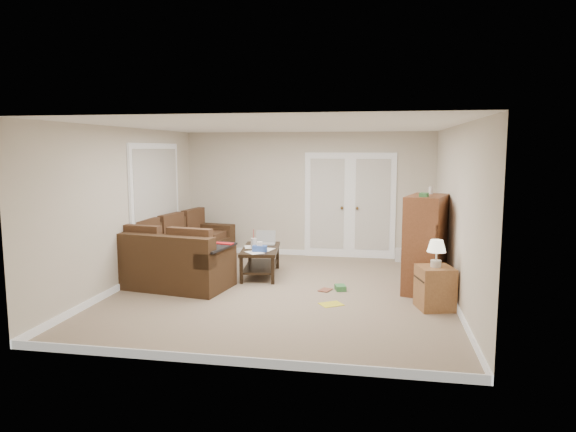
% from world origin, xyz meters
% --- Properties ---
extents(floor, '(5.50, 5.50, 0.00)m').
position_xyz_m(floor, '(0.00, 0.00, 0.00)').
color(floor, gray).
rests_on(floor, ground).
extents(ceiling, '(5.00, 5.50, 0.02)m').
position_xyz_m(ceiling, '(0.00, 0.00, 2.50)').
color(ceiling, white).
rests_on(ceiling, wall_back).
extents(wall_left, '(0.02, 5.50, 2.50)m').
position_xyz_m(wall_left, '(-2.50, 0.00, 1.25)').
color(wall_left, beige).
rests_on(wall_left, floor).
extents(wall_right, '(0.02, 5.50, 2.50)m').
position_xyz_m(wall_right, '(2.50, 0.00, 1.25)').
color(wall_right, beige).
rests_on(wall_right, floor).
extents(wall_back, '(5.00, 0.02, 2.50)m').
position_xyz_m(wall_back, '(0.00, 2.75, 1.25)').
color(wall_back, beige).
rests_on(wall_back, floor).
extents(wall_front, '(5.00, 0.02, 2.50)m').
position_xyz_m(wall_front, '(0.00, -2.75, 1.25)').
color(wall_front, beige).
rests_on(wall_front, floor).
extents(baseboards, '(5.00, 5.50, 0.10)m').
position_xyz_m(baseboards, '(0.00, 0.00, 0.05)').
color(baseboards, silver).
rests_on(baseboards, floor).
extents(french_doors, '(1.80, 0.05, 2.13)m').
position_xyz_m(french_doors, '(0.85, 2.71, 1.04)').
color(french_doors, silver).
rests_on(french_doors, floor).
extents(window_left, '(0.05, 1.92, 1.42)m').
position_xyz_m(window_left, '(-2.46, 1.00, 1.55)').
color(window_left, silver).
rests_on(window_left, wall_left).
extents(sectional_sofa, '(2.03, 3.13, 0.88)m').
position_xyz_m(sectional_sofa, '(-1.96, 0.68, 0.35)').
color(sectional_sofa, '#3F2A18').
rests_on(sectional_sofa, floor).
extents(coffee_table, '(0.74, 1.26, 0.81)m').
position_xyz_m(coffee_table, '(-0.56, 0.93, 0.27)').
color(coffee_table, black).
rests_on(coffee_table, floor).
extents(tv_armoire, '(0.74, 1.03, 1.59)m').
position_xyz_m(tv_armoire, '(2.13, 0.41, 0.75)').
color(tv_armoire, brown).
rests_on(tv_armoire, floor).
extents(side_cabinet, '(0.55, 0.55, 0.95)m').
position_xyz_m(side_cabinet, '(2.20, -0.47, 0.34)').
color(side_cabinet, '#966237').
rests_on(side_cabinet, floor).
extents(space_heater, '(0.12, 0.10, 0.27)m').
position_xyz_m(space_heater, '(1.81, 2.45, 0.13)').
color(space_heater, silver).
rests_on(space_heater, floor).
extents(floor_magazine, '(0.39, 0.37, 0.01)m').
position_xyz_m(floor_magazine, '(0.80, -0.52, 0.00)').
color(floor_magazine, yellow).
rests_on(floor_magazine, floor).
extents(floor_greenbox, '(0.20, 0.24, 0.08)m').
position_xyz_m(floor_greenbox, '(0.87, 0.23, 0.04)').
color(floor_greenbox, '#387C3F').
rests_on(floor_greenbox, floor).
extents(floor_book, '(0.23, 0.26, 0.02)m').
position_xyz_m(floor_book, '(0.56, 0.20, 0.01)').
color(floor_book, brown).
rests_on(floor_book, floor).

